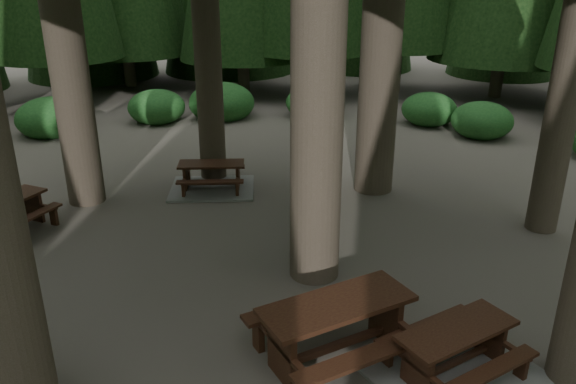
{
  "coord_description": "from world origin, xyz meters",
  "views": [
    {
      "loc": [
        0.3,
        -8.31,
        4.94
      ],
      "look_at": [
        0.35,
        1.25,
        1.1
      ],
      "focal_mm": 35.0,
      "sensor_mm": 36.0,
      "label": 1
    }
  ],
  "objects_px": {
    "picnic_table_a": "(454,359)",
    "picnic_table_e": "(337,322)",
    "picnic_table_b": "(6,211)",
    "picnic_table_c": "(212,181)"
  },
  "relations": [
    {
      "from": "picnic_table_e",
      "to": "picnic_table_a",
      "type": "bearing_deg",
      "value": -39.96
    },
    {
      "from": "picnic_table_c",
      "to": "picnic_table_b",
      "type": "bearing_deg",
      "value": -150.52
    },
    {
      "from": "picnic_table_e",
      "to": "picnic_table_c",
      "type": "bearing_deg",
      "value": 82.73
    },
    {
      "from": "picnic_table_a",
      "to": "picnic_table_b",
      "type": "xyz_separation_m",
      "value": [
        -7.69,
        4.21,
        0.24
      ]
    },
    {
      "from": "picnic_table_a",
      "to": "picnic_table_e",
      "type": "distance_m",
      "value": 1.57
    },
    {
      "from": "picnic_table_b",
      "to": "picnic_table_e",
      "type": "distance_m",
      "value": 7.32
    },
    {
      "from": "picnic_table_a",
      "to": "picnic_table_b",
      "type": "bearing_deg",
      "value": 120.23
    },
    {
      "from": "picnic_table_a",
      "to": "picnic_table_e",
      "type": "xyz_separation_m",
      "value": [
        -1.5,
        0.31,
        0.36
      ]
    },
    {
      "from": "picnic_table_a",
      "to": "picnic_table_e",
      "type": "bearing_deg",
      "value": 137.38
    },
    {
      "from": "picnic_table_b",
      "to": "picnic_table_c",
      "type": "xyz_separation_m",
      "value": [
        3.77,
        2.35,
        -0.26
      ]
    }
  ]
}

